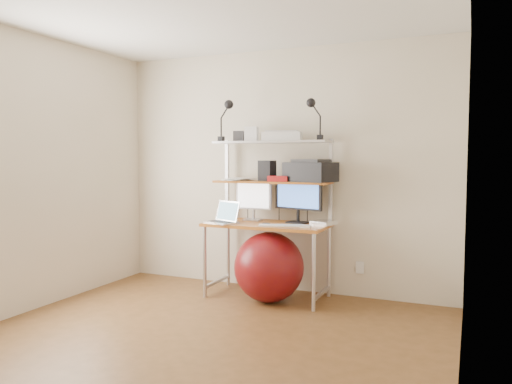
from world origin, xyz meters
TOP-DOWN VIEW (x-y plane):
  - room at (0.00, 0.00)m, footprint 3.60×3.60m
  - computer_desk at (0.00, 1.50)m, footprint 1.20×0.60m
  - wall_outlet at (0.85, 1.79)m, footprint 0.08×0.01m
  - monitor_silver at (-0.21, 1.60)m, footprint 0.39×0.14m
  - monitor_black at (0.27, 1.58)m, footprint 0.52×0.20m
  - laptop at (-0.40, 1.30)m, footprint 0.38×0.34m
  - keyboard at (0.21, 1.30)m, footprint 0.45×0.25m
  - mouse at (0.45, 1.27)m, footprint 0.10×0.07m
  - mac_mini at (0.54, 1.56)m, footprint 0.25×0.25m
  - phone at (0.03, 1.33)m, footprint 0.10×0.15m
  - printer at (0.40, 1.59)m, footprint 0.53×0.44m
  - nas_cube at (-0.06, 1.59)m, footprint 0.16×0.16m
  - red_box at (0.09, 1.50)m, footprint 0.22×0.18m
  - scanner at (0.10, 1.58)m, footprint 0.42×0.32m
  - box_white at (-0.22, 1.55)m, footprint 0.14×0.13m
  - box_grey at (-0.36, 1.57)m, footprint 0.12×0.12m
  - clip_lamp_left at (-0.47, 1.50)m, footprint 0.17×0.09m
  - clip_lamp_right at (0.45, 1.48)m, footprint 0.16×0.09m
  - exercise_ball at (0.08, 1.30)m, footprint 0.67×0.67m
  - paper_stack at (-0.39, 1.57)m, footprint 0.41×0.41m

SIDE VIEW (x-z plane):
  - wall_outlet at x=0.85m, z-range 0.24..0.36m
  - exercise_ball at x=0.08m, z-range 0.00..0.67m
  - phone at x=0.03m, z-range 0.74..0.75m
  - keyboard at x=0.21m, z-range 0.74..0.75m
  - mouse at x=0.45m, z-range 0.74..0.77m
  - mac_mini at x=0.54m, z-range 0.74..0.78m
  - laptop at x=-0.40m, z-range 0.65..0.92m
  - computer_desk at x=0.00m, z-range 0.17..1.74m
  - monitor_silver at x=-0.21m, z-range 0.75..1.19m
  - monitor_black at x=0.27m, z-range 0.74..1.27m
  - paper_stack at x=-0.39m, z-range 1.15..1.18m
  - red_box at x=0.09m, z-range 1.15..1.21m
  - room at x=0.00m, z-range -0.55..3.05m
  - printer at x=0.40m, z-range 1.14..1.36m
  - nas_cube at x=-0.06m, z-range 1.15..1.36m
  - scanner at x=0.10m, z-range 1.55..1.65m
  - box_grey at x=-0.36m, z-range 1.55..1.66m
  - box_white at x=-0.22m, z-range 1.55..1.70m
  - clip_lamp_right at x=0.45m, z-range 1.64..2.04m
  - clip_lamp_left at x=-0.47m, z-range 1.65..2.07m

